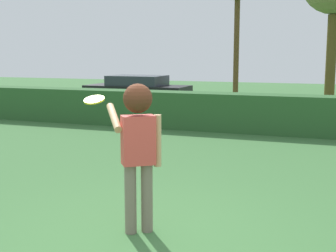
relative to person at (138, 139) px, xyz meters
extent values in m
plane|color=#3B6B37|center=(0.07, -0.18, -1.15)|extent=(60.00, 60.00, 0.00)
cylinder|color=gray|center=(-0.07, -0.07, -0.73)|extent=(0.14, 0.14, 0.84)
cylinder|color=gray|center=(0.09, 0.05, -0.73)|extent=(0.14, 0.14, 0.84)
cube|color=#E04A42|center=(0.01, -0.01, -0.02)|extent=(0.44, 0.40, 0.58)
cylinder|color=tan|center=(-0.35, 0.08, 0.22)|extent=(0.44, 0.55, 0.30)
cylinder|color=tan|center=(0.19, 0.13, -0.04)|extent=(0.09, 0.09, 0.62)
sphere|color=tan|center=(0.01, -0.01, 0.44)|extent=(0.22, 0.22, 0.22)
sphere|color=#522A19|center=(0.01, -0.01, 0.47)|extent=(0.34, 0.34, 0.34)
cylinder|color=yellow|center=(-0.77, 0.36, 0.40)|extent=(0.27, 0.26, 0.10)
cube|color=#2C592A|center=(0.07, 7.70, -0.62)|extent=(21.32, 0.90, 1.04)
cube|color=black|center=(-5.60, 12.44, -0.57)|extent=(4.23, 1.77, 0.55)
cube|color=#2D333D|center=(-5.60, 12.44, -0.10)|extent=(2.22, 1.60, 0.40)
cylinder|color=black|center=(-4.12, 13.27, -0.85)|extent=(0.60, 0.11, 0.60)
cylinder|color=black|center=(-4.15, 11.57, -0.85)|extent=(0.60, 0.11, 0.60)
cylinder|color=black|center=(-7.06, 13.32, -0.85)|extent=(0.60, 0.11, 0.60)
cylinder|color=black|center=(-7.09, 11.62, -0.85)|extent=(0.60, 0.11, 0.60)
cylinder|color=brown|center=(1.77, 14.78, 0.68)|extent=(0.39, 0.39, 3.65)
cylinder|color=brown|center=(-2.48, 16.78, 1.43)|extent=(0.25, 0.25, 5.15)
camera|label=1|loc=(2.20, -4.89, 0.99)|focal=49.61mm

